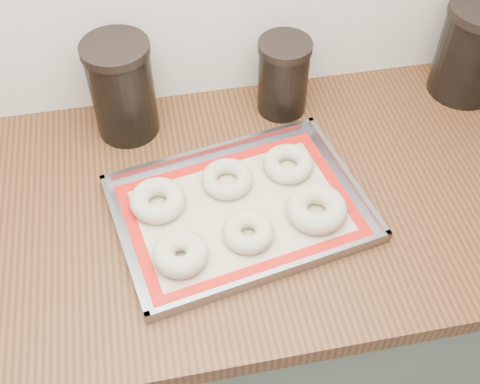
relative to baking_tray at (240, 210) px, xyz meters
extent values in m
cube|color=#5F675B|center=(0.20, 0.04, -0.48)|extent=(3.00, 0.65, 0.86)
cube|color=brown|center=(0.20, 0.04, -0.03)|extent=(3.06, 0.68, 0.04)
cube|color=gray|center=(0.00, 0.00, 0.00)|extent=(0.51, 0.41, 0.00)
cube|color=gray|center=(-0.03, 0.16, 0.01)|extent=(0.45, 0.09, 0.02)
cube|color=gray|center=(0.03, -0.16, 0.01)|extent=(0.45, 0.09, 0.02)
cube|color=gray|center=(-0.22, -0.04, 0.01)|extent=(0.07, 0.33, 0.02)
cube|color=gray|center=(0.22, 0.04, 0.01)|extent=(0.07, 0.33, 0.02)
cube|color=#C6B793|center=(0.00, 0.00, 0.00)|extent=(0.47, 0.36, 0.00)
cube|color=red|center=(-0.02, 0.13, 0.00)|extent=(0.42, 0.10, 0.00)
cube|color=red|center=(0.02, -0.13, 0.00)|extent=(0.42, 0.10, 0.00)
cube|color=red|center=(-0.20, -0.04, 0.00)|extent=(0.07, 0.25, 0.00)
cube|color=red|center=(0.20, 0.04, 0.00)|extent=(0.07, 0.25, 0.00)
torus|color=beige|center=(-0.12, -0.09, 0.02)|extent=(0.11, 0.11, 0.04)
torus|color=beige|center=(0.00, -0.06, 0.01)|extent=(0.11, 0.11, 0.03)
torus|color=beige|center=(0.14, -0.04, 0.02)|extent=(0.13, 0.13, 0.04)
torus|color=beige|center=(-0.15, 0.04, 0.02)|extent=(0.13, 0.13, 0.04)
torus|color=beige|center=(-0.01, 0.07, 0.01)|extent=(0.12, 0.12, 0.03)
torus|color=beige|center=(0.11, 0.09, 0.01)|extent=(0.11, 0.11, 0.03)
cylinder|color=black|center=(-0.19, 0.27, 0.09)|extent=(0.13, 0.13, 0.20)
cylinder|color=black|center=(-0.19, 0.27, 0.20)|extent=(0.13, 0.13, 0.02)
cylinder|color=black|center=(0.15, 0.28, 0.07)|extent=(0.11, 0.11, 0.15)
cylinder|color=black|center=(0.15, 0.28, 0.16)|extent=(0.11, 0.11, 0.02)
cylinder|color=black|center=(0.57, 0.26, 0.09)|extent=(0.15, 0.15, 0.20)
camera|label=1|loc=(-0.14, -0.70, 0.89)|focal=45.00mm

